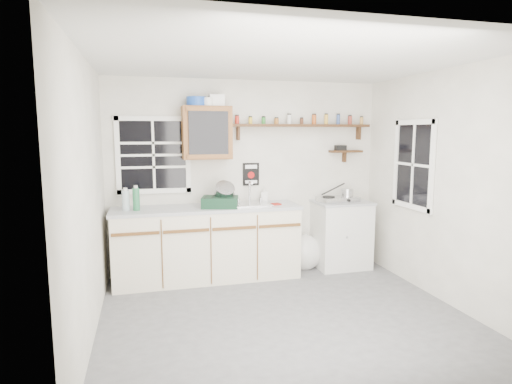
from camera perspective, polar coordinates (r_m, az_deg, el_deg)
room at (r=4.14m, az=3.94°, el=-0.13°), size 3.64×3.24×2.54m
main_cabinet at (r=5.41m, az=-6.50°, el=-6.75°), size 2.31×0.63×0.92m
right_cabinet at (r=5.97m, az=11.27°, el=-5.52°), size 0.73×0.57×0.91m
sink at (r=5.42m, az=-0.96°, el=-1.60°), size 0.52×0.44×0.29m
upper_cabinet at (r=5.38m, az=-6.58°, el=7.85°), size 0.60×0.32×0.65m
upper_cabinet_clutter at (r=5.39m, az=-6.90°, el=11.93°), size 0.46×0.24×0.14m
spice_shelf at (r=5.77m, az=6.14°, el=8.90°), size 1.91×0.18×0.35m
secondary_shelf at (r=6.04m, az=11.66°, el=5.39°), size 0.45×0.16×0.24m
warning_sign at (r=5.67m, az=-0.67°, el=2.39°), size 0.22×0.02×0.30m
window_back at (r=5.48m, az=-13.51°, el=4.81°), size 0.93×0.03×0.98m
window_right at (r=5.42m, az=20.26°, el=3.44°), size 0.03×0.78×1.08m
water_bottles at (r=5.22m, az=-16.35°, el=-0.95°), size 0.20×0.11×0.30m
dish_rack at (r=5.25m, az=-4.63°, el=-0.90°), size 0.50×0.43×0.33m
soap_bottle at (r=5.68m, az=1.16°, el=-0.29°), size 0.11×0.11×0.19m
rag at (r=5.42m, az=2.62°, el=-1.62°), size 0.14×0.12×0.02m
hotplate at (r=5.82m, az=10.86°, el=-0.93°), size 0.56×0.35×0.08m
saucepan at (r=5.87m, az=11.98°, el=-0.05°), size 0.42×0.19×0.18m
trash_bag at (r=5.90m, az=6.48°, el=-7.97°), size 0.45×0.40×0.51m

